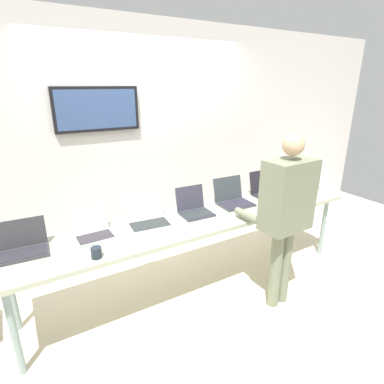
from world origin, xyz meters
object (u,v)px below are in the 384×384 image
(laptop_station_1, at_px, (93,230))
(laptop_station_0, at_px, (22,246))
(workbench, at_px, (197,221))
(laptop_station_3, at_px, (194,208))
(laptop_station_5, at_px, (267,190))
(coffee_mug, at_px, (96,253))
(person, at_px, (286,208))
(laptop_station_2, at_px, (147,217))
(equipment_box, at_px, (297,175))
(laptop_station_4, at_px, (233,198))

(laptop_station_1, bearing_deg, laptop_station_0, 179.89)
(workbench, height_order, laptop_station_3, laptop_station_3)
(laptop_station_3, relative_size, laptop_station_5, 0.87)
(workbench, relative_size, laptop_station_1, 11.02)
(laptop_station_0, distance_m, coffee_mug, 0.59)
(workbench, height_order, person, person)
(person, bearing_deg, laptop_station_1, 153.80)
(laptop_station_2, xyz_separation_m, laptop_station_3, (0.50, -0.02, -0.00))
(workbench, bearing_deg, coffee_mug, -166.36)
(workbench, distance_m, laptop_station_5, 1.06)
(equipment_box, relative_size, coffee_mug, 4.86)
(laptop_station_0, relative_size, laptop_station_2, 0.93)
(equipment_box, bearing_deg, laptop_station_4, 179.35)
(workbench, xyz_separation_m, laptop_station_2, (-0.47, 0.11, 0.11))
(equipment_box, xyz_separation_m, laptop_station_0, (-2.99, 0.02, -0.13))
(person, distance_m, coffee_mug, 1.61)
(laptop_station_0, distance_m, laptop_station_3, 1.52)
(laptop_station_2, distance_m, laptop_station_5, 1.51)
(laptop_station_3, height_order, laptop_station_4, laptop_station_4)
(laptop_station_4, bearing_deg, laptop_station_3, -178.66)
(equipment_box, height_order, laptop_station_3, equipment_box)
(equipment_box, bearing_deg, laptop_station_0, 179.68)
(laptop_station_3, height_order, coffee_mug, laptop_station_3)
(laptop_station_4, bearing_deg, laptop_station_2, 179.76)
(equipment_box, distance_m, laptop_station_3, 1.47)
(laptop_station_0, height_order, laptop_station_2, laptop_station_2)
(laptop_station_2, distance_m, laptop_station_4, 0.99)
(equipment_box, height_order, laptop_station_0, equipment_box)
(laptop_station_1, xyz_separation_m, laptop_station_3, (0.99, -0.02, 0.01))
(equipment_box, relative_size, laptop_station_3, 1.28)
(laptop_station_2, relative_size, person, 0.25)
(laptop_station_1, distance_m, coffee_mug, 0.37)
(equipment_box, xyz_separation_m, laptop_station_5, (-0.45, 0.03, -0.12))
(coffee_mug, bearing_deg, laptop_station_3, 18.23)
(workbench, bearing_deg, laptop_station_0, 175.60)
(equipment_box, distance_m, laptop_station_1, 2.46)
(laptop_station_0, distance_m, laptop_station_5, 2.54)
(laptop_station_5, bearing_deg, laptop_station_1, -179.58)
(equipment_box, bearing_deg, laptop_station_1, 179.64)
(laptop_station_2, distance_m, person, 1.25)
(laptop_station_1, distance_m, laptop_station_5, 2.01)
(laptop_station_2, bearing_deg, coffee_mug, -147.04)
(workbench, bearing_deg, laptop_station_1, 173.28)
(laptop_station_0, bearing_deg, laptop_station_4, -0.15)
(person, bearing_deg, coffee_mug, 166.59)
(equipment_box, height_order, laptop_station_4, equipment_box)
(workbench, relative_size, coffee_mug, 41.59)
(laptop_station_5, relative_size, coffee_mug, 4.39)
(laptop_station_3, xyz_separation_m, coffee_mug, (-1.06, -0.35, -0.02))
(laptop_station_2, bearing_deg, laptop_station_3, -1.82)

